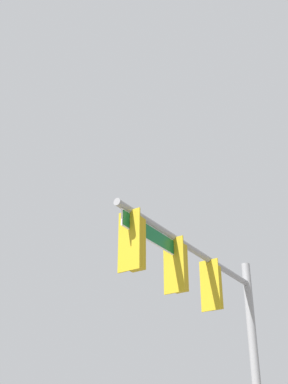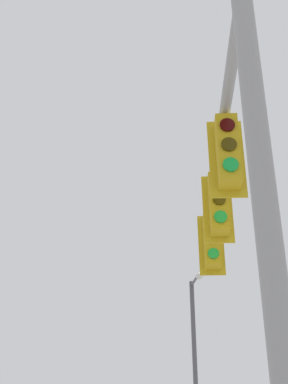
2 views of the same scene
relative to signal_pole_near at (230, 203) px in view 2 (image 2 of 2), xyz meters
The scene contains 2 objects.
signal_pole_near is the anchor object (origin of this frame).
street_lamp 14.43m from the signal_pole_near, ahead, with size 1.88×0.49×8.50m.
Camera 2 is at (-10.79, -5.94, 1.74)m, focal length 50.00 mm.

